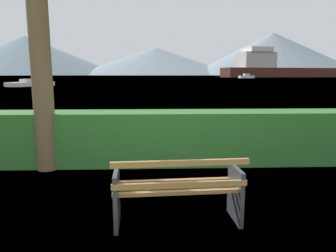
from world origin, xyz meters
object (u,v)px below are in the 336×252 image
at_px(park_bench, 178,191).
at_px(cargo_ship_large, 295,69).
at_px(sailboat_mid, 246,76).
at_px(fishing_boat_near, 31,84).

height_order(park_bench, cargo_ship_large, cargo_ship_large).
distance_m(park_bench, sailboat_mid, 142.65).
relative_size(park_bench, sailboat_mid, 0.22).
distance_m(park_bench, cargo_ship_large, 198.01).
bearing_deg(park_bench, fishing_boat_near, 113.44).
xyz_separation_m(park_bench, sailboat_mid, (40.65, 136.74, 0.33)).
relative_size(fishing_boat_near, sailboat_mid, 1.03).
relative_size(cargo_ship_large, fishing_boat_near, 14.76).
relative_size(cargo_ship_large, sailboat_mid, 15.16).
bearing_deg(sailboat_mid, park_bench, -106.56).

